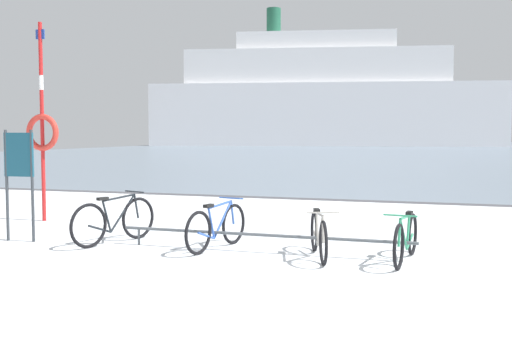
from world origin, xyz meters
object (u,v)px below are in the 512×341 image
at_px(bicycle_0, 115,221).
at_px(bicycle_2, 319,235).
at_px(info_sign, 19,166).
at_px(rescue_post, 42,128).
at_px(bicycle_1, 217,227).
at_px(ferry_ship, 321,100).
at_px(bicycle_3, 406,239).

height_order(bicycle_0, bicycle_2, bicycle_0).
relative_size(bicycle_2, info_sign, 0.82).
bearing_deg(rescue_post, bicycle_1, -20.70).
height_order(info_sign, rescue_post, rescue_post).
bearing_deg(bicycle_1, ferry_ship, 100.12).
relative_size(rescue_post, ferry_ship, 0.08).
bearing_deg(info_sign, bicycle_1, 6.06).
bearing_deg(bicycle_2, rescue_post, 163.08).
xyz_separation_m(bicycle_2, ferry_ship, (-15.18, 75.77, 6.27)).
xyz_separation_m(bicycle_0, info_sign, (-1.64, -0.32, 0.91)).
bearing_deg(ferry_ship, info_sign, -82.49).
distance_m(info_sign, rescue_post, 2.49).
relative_size(info_sign, ferry_ship, 0.04).
xyz_separation_m(bicycle_0, bicycle_3, (4.78, -0.02, -0.04)).
distance_m(bicycle_2, bicycle_3, 1.26).
distance_m(bicycle_3, ferry_ship, 77.68).
distance_m(bicycle_3, info_sign, 6.51).
bearing_deg(bicycle_2, ferry_ship, 101.33).
bearing_deg(info_sign, rescue_post, 118.12).
height_order(bicycle_1, bicycle_2, bicycle_1).
bearing_deg(bicycle_2, info_sign, -177.85).
bearing_deg(ferry_ship, bicycle_1, -79.88).
bearing_deg(bicycle_0, bicycle_2, -2.12).
xyz_separation_m(bicycle_3, ferry_ship, (-16.44, 75.66, 6.27)).
bearing_deg(bicycle_2, bicycle_1, 174.08).
height_order(bicycle_1, ferry_ship, ferry_ship).
bearing_deg(bicycle_0, ferry_ship, 98.76).
relative_size(bicycle_0, bicycle_2, 1.10).
bearing_deg(bicycle_2, bicycle_3, 5.05).
xyz_separation_m(rescue_post, ferry_ship, (-8.88, 73.86, 4.64)).
distance_m(bicycle_1, bicycle_3, 2.95).
relative_size(bicycle_0, bicycle_1, 1.03).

